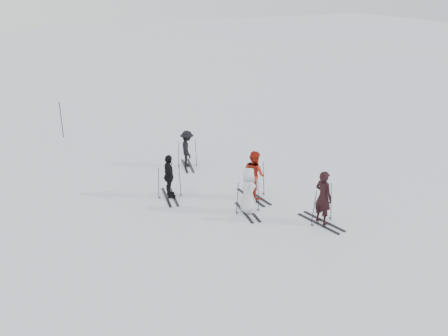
# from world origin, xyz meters

# --- Properties ---
(ground) EXTENTS (120.00, 120.00, 0.00)m
(ground) POSITION_xyz_m (0.00, 0.00, 0.00)
(ground) COLOR silver
(ground) RESTS_ON ground
(skier_near_dark) EXTENTS (0.53, 0.71, 1.79)m
(skier_near_dark) POSITION_xyz_m (1.68, -2.57, 0.90)
(skier_near_dark) COLOR black
(skier_near_dark) RESTS_ON ground
(skier_red) EXTENTS (0.68, 0.86, 1.74)m
(skier_red) POSITION_xyz_m (0.79, 0.18, 0.87)
(skier_red) COLOR #A12212
(skier_red) RESTS_ON ground
(skier_grey) EXTENTS (0.64, 0.86, 1.59)m
(skier_grey) POSITION_xyz_m (-0.04, -0.76, 0.79)
(skier_grey) COLOR silver
(skier_grey) RESTS_ON ground
(skier_uphill_left) EXTENTS (0.58, 1.00, 1.60)m
(skier_uphill_left) POSITION_xyz_m (-1.90, 1.63, 0.80)
(skier_uphill_left) COLOR black
(skier_uphill_left) RESTS_ON ground
(skier_uphill_far) EXTENTS (0.82, 1.10, 1.52)m
(skier_uphill_far) POSITION_xyz_m (-0.05, 4.10, 0.76)
(skier_uphill_far) COLOR black
(skier_uphill_far) RESTS_ON ground
(skis_near_dark) EXTENTS (1.95, 1.24, 1.33)m
(skis_near_dark) POSITION_xyz_m (1.68, -2.57, 0.67)
(skis_near_dark) COLOR black
(skis_near_dark) RESTS_ON ground
(skis_red) EXTENTS (1.85, 1.02, 1.33)m
(skis_red) POSITION_xyz_m (0.79, 0.18, 0.67)
(skis_red) COLOR black
(skis_red) RESTS_ON ground
(skis_grey) EXTENTS (1.82, 1.18, 1.23)m
(skis_grey) POSITION_xyz_m (-0.04, -0.76, 0.62)
(skis_grey) COLOR black
(skis_grey) RESTS_ON ground
(skis_uphill_left) EXTENTS (1.89, 1.27, 1.27)m
(skis_uphill_left) POSITION_xyz_m (-1.90, 1.63, 0.63)
(skis_uphill_left) COLOR black
(skis_uphill_left) RESTS_ON ground
(skis_uphill_far) EXTENTS (1.80, 1.28, 1.18)m
(skis_uphill_far) POSITION_xyz_m (-0.05, 4.10, 0.59)
(skis_uphill_far) COLOR black
(skis_uphill_far) RESTS_ON ground
(piste_marker) EXTENTS (0.04, 0.04, 1.76)m
(piste_marker) POSITION_xyz_m (-3.81, 10.55, 0.88)
(piste_marker) COLOR black
(piste_marker) RESTS_ON ground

